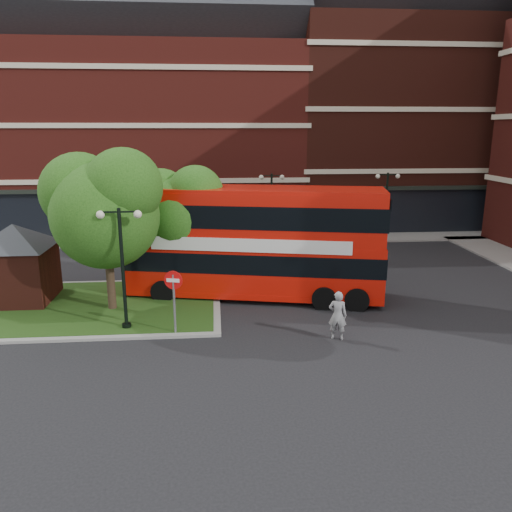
{
  "coord_description": "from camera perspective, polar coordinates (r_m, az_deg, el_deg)",
  "views": [
    {
      "loc": [
        -1.85,
        -18.98,
        7.95
      ],
      "look_at": [
        0.07,
        4.07,
        2.0
      ],
      "focal_mm": 35.0,
      "sensor_mm": 36.0,
      "label": 1
    }
  ],
  "objects": [
    {
      "name": "pavement_far",
      "position": [
        36.39,
        -1.75,
        1.9
      ],
      "size": [
        44.0,
        3.0,
        0.12
      ],
      "primitive_type": "cube",
      "color": "slate",
      "rests_on": "ground"
    },
    {
      "name": "no_entry_sign",
      "position": [
        19.56,
        -9.39,
        -3.84
      ],
      "size": [
        0.72,
        0.26,
        2.64
      ],
      "rotation": [
        0.0,
        0.0,
        -0.28
      ],
      "color": "slate",
      "rests_on": "ground"
    },
    {
      "name": "tree_island_east",
      "position": [
        24.39,
        -8.82,
        5.51
      ],
      "size": [
        4.46,
        3.9,
        6.29
      ],
      "color": "#2D2116",
      "rests_on": "ground"
    },
    {
      "name": "woman",
      "position": [
        19.54,
        9.31,
        -6.71
      ],
      "size": [
        0.82,
        0.66,
        1.94
      ],
      "primitive_type": "imported",
      "rotation": [
        0.0,
        0.0,
        2.83
      ],
      "color": "gray",
      "rests_on": "ground"
    },
    {
      "name": "bus",
      "position": [
        23.57,
        -0.3,
        2.39
      ],
      "size": [
        12.43,
        5.25,
        4.63
      ],
      "rotation": [
        0.0,
        0.0,
        -0.21
      ],
      "color": "red",
      "rests_on": "ground"
    },
    {
      "name": "lamp_far_right",
      "position": [
        35.88,
        14.64,
        5.75
      ],
      "size": [
        1.72,
        0.36,
        5.0
      ],
      "color": "black",
      "rests_on": "ground"
    },
    {
      "name": "car_silver",
      "position": [
        34.59,
        -12.6,
        1.95
      ],
      "size": [
        4.19,
        2.07,
        1.37
      ],
      "primitive_type": "imported",
      "rotation": [
        0.0,
        0.0,
        1.46
      ],
      "color": "#AFB1B6",
      "rests_on": "ground"
    },
    {
      "name": "ground",
      "position": [
        20.66,
        0.74,
        -8.21
      ],
      "size": [
        120.0,
        120.0,
        0.0
      ],
      "primitive_type": "plane",
      "color": "black",
      "rests_on": "ground"
    },
    {
      "name": "tree_island_west",
      "position": [
        22.3,
        -17.09,
        5.65
      ],
      "size": [
        5.4,
        4.71,
        7.21
      ],
      "color": "#2D2116",
      "rests_on": "ground"
    },
    {
      "name": "kiosk",
      "position": [
        25.37,
        -25.77,
        0.13
      ],
      "size": [
        6.51,
        6.51,
        3.6
      ],
      "color": "#471911",
      "rests_on": "traffic_island"
    },
    {
      "name": "lamp_far_left",
      "position": [
        34.09,
        1.77,
        5.77
      ],
      "size": [
        1.72,
        0.36,
        5.0
      ],
      "color": "black",
      "rests_on": "ground"
    },
    {
      "name": "traffic_island",
      "position": [
        24.15,
        -19.33,
        -5.48
      ],
      "size": [
        12.6,
        7.6,
        0.15
      ],
      "color": "gray",
      "rests_on": "ground"
    },
    {
      "name": "car_white",
      "position": [
        35.97,
        8.87,
        2.66
      ],
      "size": [
        4.45,
        1.65,
        1.45
      ],
      "primitive_type": "imported",
      "rotation": [
        0.0,
        0.0,
        1.6
      ],
      "color": "white",
      "rests_on": "ground"
    },
    {
      "name": "terrace_far_left",
      "position": [
        43.43,
        -13.25,
        12.8
      ],
      "size": [
        26.0,
        12.0,
        14.0
      ],
      "primitive_type": "cube",
      "color": "maroon",
      "rests_on": "ground"
    },
    {
      "name": "lamp_island",
      "position": [
        20.18,
        -15.02,
        -0.78
      ],
      "size": [
        1.72,
        0.36,
        5.0
      ],
      "color": "black",
      "rests_on": "ground"
    },
    {
      "name": "terrace_far_right",
      "position": [
        45.81,
        15.95,
        13.95
      ],
      "size": [
        18.0,
        12.0,
        16.0
      ],
      "primitive_type": "cube",
      "color": "#471911",
      "rests_on": "ground"
    }
  ]
}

